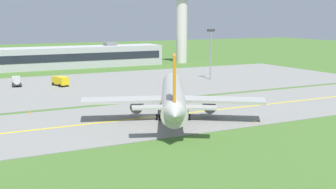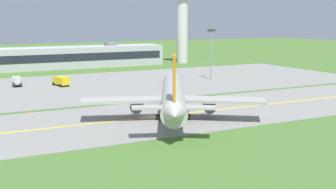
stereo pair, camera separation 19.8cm
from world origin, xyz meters
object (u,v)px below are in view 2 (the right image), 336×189
at_px(airplane_lead, 173,96).
at_px(service_truck_pushback, 61,81).
at_px(service_truck_fuel, 174,80).
at_px(control_tower, 182,16).
at_px(apron_light_mast, 211,48).
at_px(service_truck_catering, 17,80).

height_order(airplane_lead, service_truck_pushback, airplane_lead).
distance_m(service_truck_fuel, service_truck_pushback, 29.99).
distance_m(control_tower, apron_light_mast, 51.87).
height_order(airplane_lead, apron_light_mast, apron_light_mast).
height_order(control_tower, apron_light_mast, control_tower).
height_order(service_truck_fuel, service_truck_pushback, same).
relative_size(airplane_lead, service_truck_fuel, 5.98).
relative_size(service_truck_pushback, apron_light_mast, 0.43).
distance_m(service_truck_fuel, service_truck_catering, 41.61).
height_order(service_truck_pushback, apron_light_mast, apron_light_mast).
bearing_deg(apron_light_mast, airplane_lead, -129.89).
distance_m(service_truck_catering, service_truck_pushback, 11.62).
height_order(service_truck_fuel, control_tower, control_tower).
relative_size(service_truck_catering, control_tower, 0.20).
bearing_deg(airplane_lead, apron_light_mast, 50.11).
relative_size(airplane_lead, service_truck_catering, 5.94).
bearing_deg(control_tower, airplane_lead, -119.80).
relative_size(airplane_lead, apron_light_mast, 2.50).
distance_m(service_truck_pushback, control_tower, 73.71).
height_order(service_truck_fuel, apron_light_mast, apron_light_mast).
xyz_separation_m(airplane_lead, service_truck_fuel, (18.38, 34.45, -2.60)).
bearing_deg(airplane_lead, service_truck_pushback, 100.15).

